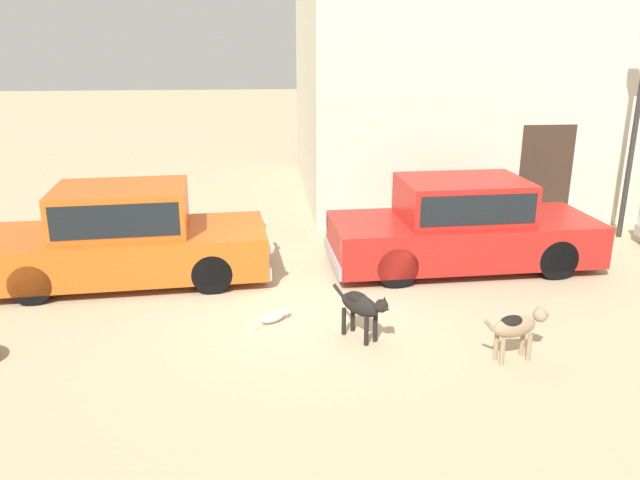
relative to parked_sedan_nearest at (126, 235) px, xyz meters
The scene contains 8 objects.
ground_plane 3.21m from the parked_sedan_nearest, 21.89° to the right, with size 80.00×80.00×0.00m, color tan.
parked_sedan_nearest is the anchor object (origin of this frame).
parked_sedan_second 5.53m from the parked_sedan_nearest, ahead, with size 4.64×1.90×1.53m.
apartment_block 11.86m from the parked_sedan_nearest, 30.13° to the left, with size 13.35×6.83×7.52m.
stray_dog_spotted 4.19m from the parked_sedan_nearest, 35.23° to the right, with size 0.66×0.86×0.69m.
stray_dog_tan 6.09m from the parked_sedan_nearest, 31.08° to the right, with size 0.93×0.32×0.67m.
stray_cat 3.00m from the parked_sedan_nearest, 38.23° to the right, with size 0.56×0.41×0.16m.
street_lamp 9.47m from the parked_sedan_nearest, ahead, with size 0.22×0.22×4.04m.
Camera 1 is at (-0.68, -8.66, 3.77)m, focal length 35.49 mm.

